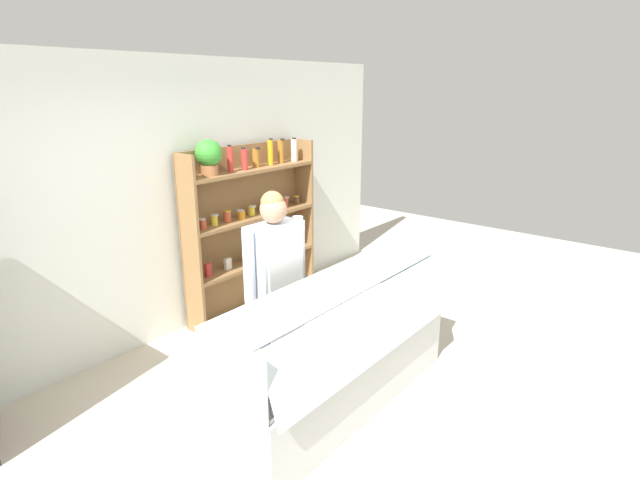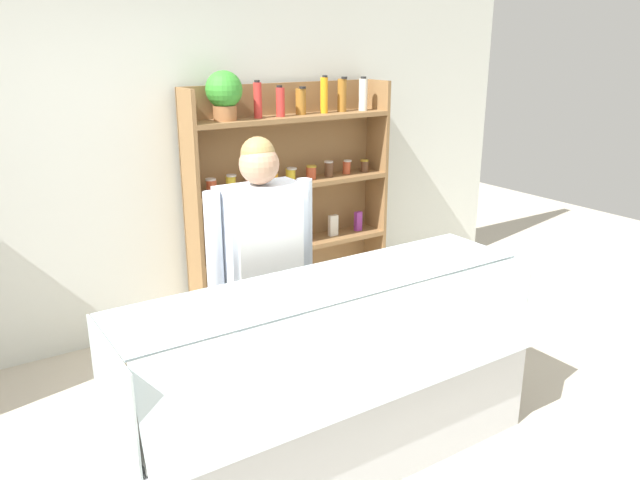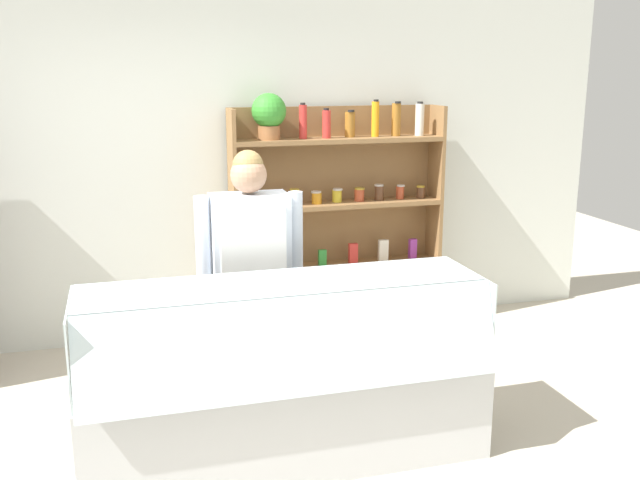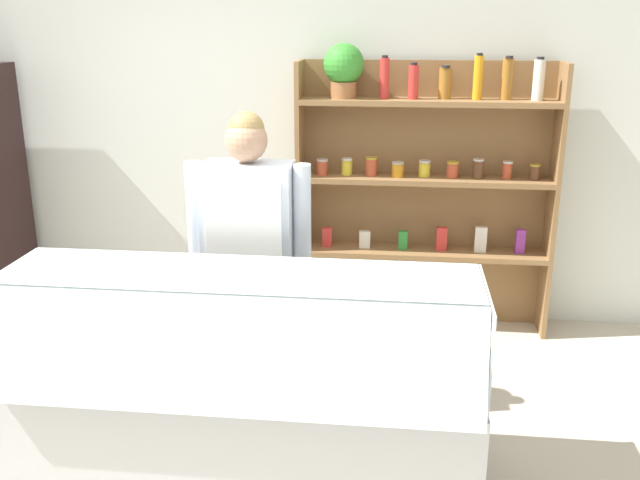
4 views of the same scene
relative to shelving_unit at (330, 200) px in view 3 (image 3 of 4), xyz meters
The scene contains 5 objects.
ground_plane 2.45m from the shelving_unit, 116.75° to the right, with size 12.00×12.00×0.00m, color beige.
back_wall 1.04m from the shelving_unit, 168.18° to the left, with size 6.80×0.10×2.70m, color silver.
shelving_unit is the anchor object (origin of this frame).
deli_display_case 2.18m from the shelving_unit, 113.48° to the right, with size 2.18×0.71×1.01m.
shop_clerk 1.56m from the shelving_unit, 124.42° to the right, with size 0.65×0.25×1.65m.
Camera 3 is at (-0.61, -3.41, 2.11)m, focal length 40.00 mm.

